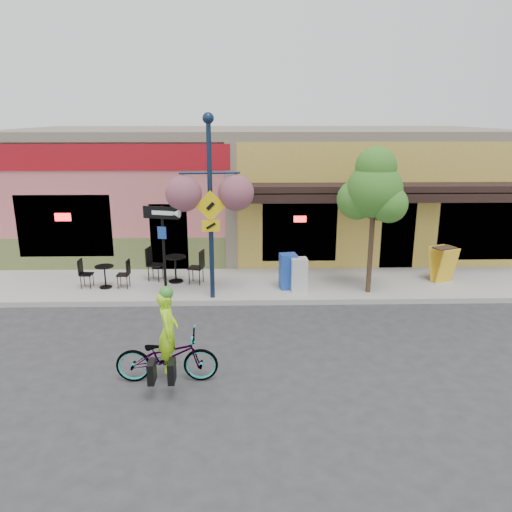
% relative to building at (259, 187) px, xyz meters
% --- Properties ---
extents(ground, '(90.00, 90.00, 0.00)m').
position_rel_building_xyz_m(ground, '(0.00, -7.50, -2.25)').
color(ground, '#2D2D30').
rests_on(ground, ground).
extents(sidewalk, '(24.00, 3.00, 0.15)m').
position_rel_building_xyz_m(sidewalk, '(0.00, -5.50, -2.17)').
color(sidewalk, '#9E9B93').
rests_on(sidewalk, ground).
extents(curb, '(24.00, 0.12, 0.15)m').
position_rel_building_xyz_m(curb, '(0.00, -6.95, -2.17)').
color(curb, '#A8A59E').
rests_on(curb, ground).
extents(building, '(18.20, 8.20, 4.50)m').
position_rel_building_xyz_m(building, '(0.00, 0.00, 0.00)').
color(building, '#C56163').
rests_on(building, ground).
extents(bicycle, '(1.98, 0.71, 1.04)m').
position_rel_building_xyz_m(bicycle, '(-2.10, -10.94, -1.73)').
color(bicycle, maroon).
rests_on(bicycle, ground).
extents(cyclist_rider, '(0.39, 0.58, 1.59)m').
position_rel_building_xyz_m(cyclist_rider, '(-2.05, -10.94, -1.46)').
color(cyclist_rider, '#AFFA1A').
rests_on(cyclist_rider, ground).
extents(lamp_post, '(1.62, 0.75, 4.94)m').
position_rel_building_xyz_m(lamp_post, '(-1.47, -6.73, 0.37)').
color(lamp_post, '#13223B').
rests_on(lamp_post, sidewalk).
extents(one_way_sign, '(1.01, 0.46, 2.57)m').
position_rel_building_xyz_m(one_way_sign, '(-2.73, -6.85, -0.81)').
color(one_way_sign, black).
rests_on(one_way_sign, sidewalk).
extents(cafe_set_left, '(1.47, 0.79, 0.86)m').
position_rel_building_xyz_m(cafe_set_left, '(-4.63, -5.87, -1.67)').
color(cafe_set_left, black).
rests_on(cafe_set_left, sidewalk).
extents(cafe_set_right, '(1.88, 1.25, 1.03)m').
position_rel_building_xyz_m(cafe_set_right, '(-2.66, -5.38, -1.58)').
color(cafe_set_right, black).
rests_on(cafe_set_right, sidewalk).
extents(newspaper_box_blue, '(0.52, 0.47, 1.03)m').
position_rel_building_xyz_m(newspaper_box_blue, '(0.67, -6.03, -1.59)').
color(newspaper_box_blue, '#1B44A7').
rests_on(newspaper_box_blue, sidewalk).
extents(newspaper_box_grey, '(0.47, 0.43, 0.96)m').
position_rel_building_xyz_m(newspaper_box_grey, '(0.96, -6.25, -1.62)').
color(newspaper_box_grey, '#BABABA').
rests_on(newspaper_box_grey, sidewalk).
extents(street_tree, '(1.97, 1.97, 4.12)m').
position_rel_building_xyz_m(street_tree, '(2.93, -6.39, -0.04)').
color(street_tree, '#3D7A26').
rests_on(street_tree, sidewalk).
extents(sandwich_board, '(0.78, 0.70, 1.08)m').
position_rel_building_xyz_m(sandwich_board, '(5.45, -5.71, -1.56)').
color(sandwich_board, yellow).
rests_on(sandwich_board, sidewalk).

